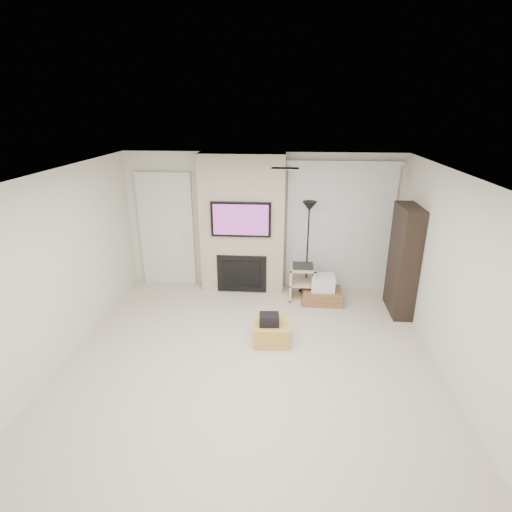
# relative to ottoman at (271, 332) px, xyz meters

# --- Properties ---
(floor) EXTENTS (5.00, 5.50, 0.00)m
(floor) POSITION_rel_ottoman_xyz_m (-0.26, -0.72, -0.15)
(floor) COLOR beige
(floor) RESTS_ON ground
(ceiling) EXTENTS (5.00, 5.50, 0.00)m
(ceiling) POSITION_rel_ottoman_xyz_m (-0.26, -0.72, 2.35)
(ceiling) COLOR white
(ceiling) RESTS_ON wall_back
(wall_back) EXTENTS (5.00, 0.00, 2.50)m
(wall_back) POSITION_rel_ottoman_xyz_m (-0.26, 2.03, 1.10)
(wall_back) COLOR silver
(wall_back) RESTS_ON ground
(wall_front) EXTENTS (5.00, 0.00, 2.50)m
(wall_front) POSITION_rel_ottoman_xyz_m (-0.26, -3.47, 1.10)
(wall_front) COLOR silver
(wall_front) RESTS_ON ground
(wall_left) EXTENTS (0.00, 5.50, 2.50)m
(wall_left) POSITION_rel_ottoman_xyz_m (-2.76, -0.72, 1.10)
(wall_left) COLOR silver
(wall_left) RESTS_ON ground
(wall_right) EXTENTS (0.00, 5.50, 2.50)m
(wall_right) POSITION_rel_ottoman_xyz_m (2.24, -0.72, 1.10)
(wall_right) COLOR silver
(wall_right) RESTS_ON ground
(hvac_vent) EXTENTS (0.35, 0.18, 0.01)m
(hvac_vent) POSITION_rel_ottoman_xyz_m (0.14, 0.08, 2.35)
(hvac_vent) COLOR silver
(hvac_vent) RESTS_ON ceiling
(ottoman) EXTENTS (0.53, 0.53, 0.30)m
(ottoman) POSITION_rel_ottoman_xyz_m (0.00, 0.00, 0.00)
(ottoman) COLOR gold
(ottoman) RESTS_ON floor
(black_bag) EXTENTS (0.29, 0.24, 0.16)m
(black_bag) POSITION_rel_ottoman_xyz_m (-0.03, -0.04, 0.23)
(black_bag) COLOR black
(black_bag) RESTS_ON ottoman
(fireplace_wall) EXTENTS (1.50, 0.47, 2.50)m
(fireplace_wall) POSITION_rel_ottoman_xyz_m (-0.61, 1.81, 1.09)
(fireplace_wall) COLOR #BFAB92
(fireplace_wall) RESTS_ON floor
(entry_door) EXTENTS (1.02, 0.11, 2.14)m
(entry_door) POSITION_rel_ottoman_xyz_m (-2.06, 1.99, 0.90)
(entry_door) COLOR silver
(entry_door) RESTS_ON floor
(vertical_blinds) EXTENTS (1.98, 0.10, 2.37)m
(vertical_blinds) POSITION_rel_ottoman_xyz_m (1.14, 1.97, 1.12)
(vertical_blinds) COLOR silver
(vertical_blinds) RESTS_ON floor
(floor_lamp) EXTENTS (0.25, 0.25, 1.71)m
(floor_lamp) POSITION_rel_ottoman_xyz_m (0.57, 1.70, 1.20)
(floor_lamp) COLOR black
(floor_lamp) RESTS_ON floor
(av_stand) EXTENTS (0.45, 0.38, 0.66)m
(av_stand) POSITION_rel_ottoman_xyz_m (0.49, 1.44, 0.20)
(av_stand) COLOR beige
(av_stand) RESTS_ON floor
(box_stack) EXTENTS (0.73, 0.55, 0.49)m
(box_stack) POSITION_rel_ottoman_xyz_m (0.84, 1.36, 0.04)
(box_stack) COLOR brown
(box_stack) RESTS_ON floor
(bookshelf) EXTENTS (0.30, 0.80, 1.80)m
(bookshelf) POSITION_rel_ottoman_xyz_m (2.08, 1.11, 0.75)
(bookshelf) COLOR black
(bookshelf) RESTS_ON floor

